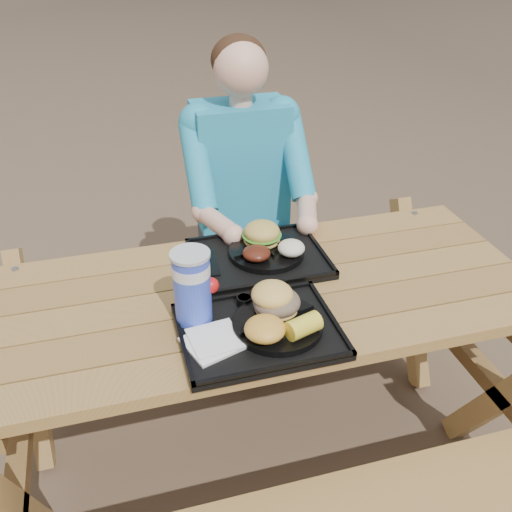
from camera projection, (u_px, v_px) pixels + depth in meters
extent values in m
plane|color=#999999|center=(256.00, 448.00, 2.22)|extent=(60.00, 60.00, 0.00)
cube|color=black|center=(259.00, 332.00, 1.63)|extent=(0.45, 0.35, 0.02)
cube|color=black|center=(259.00, 259.00, 1.96)|extent=(0.45, 0.35, 0.02)
cylinder|color=black|center=(278.00, 324.00, 1.62)|extent=(0.26, 0.26, 0.02)
cylinder|color=black|center=(266.00, 252.00, 1.96)|extent=(0.26, 0.26, 0.02)
cube|color=white|center=(212.00, 342.00, 1.56)|extent=(0.18, 0.18, 0.02)
cylinder|color=#1A36CA|center=(192.00, 288.00, 1.61)|extent=(0.11, 0.11, 0.21)
cylinder|color=black|center=(244.00, 301.00, 1.71)|extent=(0.05, 0.05, 0.03)
cylinder|color=gold|center=(263.00, 297.00, 1.73)|extent=(0.05, 0.05, 0.03)
ellipsoid|color=gold|center=(265.00, 329.00, 1.55)|extent=(0.11, 0.11, 0.06)
cube|color=black|center=(212.00, 262.00, 1.92)|extent=(0.04, 0.17, 0.01)
ellipsoid|color=#4F1C0F|center=(256.00, 253.00, 1.89)|extent=(0.09, 0.09, 0.04)
ellipsoid|color=#F2EECD|center=(291.00, 248.00, 1.91)|extent=(0.09, 0.09, 0.05)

